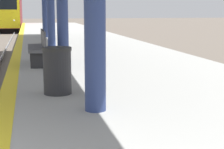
{
  "coord_description": "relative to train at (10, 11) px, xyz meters",
  "views": [
    {
      "loc": [
        2.04,
        -2.63,
        2.45
      ],
      "look_at": [
        6.49,
        17.19,
        -1.1
      ],
      "focal_mm": 60.0,
      "sensor_mm": 36.0,
      "label": 1
    }
  ],
  "objects": [
    {
      "name": "trash_bin",
      "position": [
        2.52,
        -40.7,
        -0.83
      ],
      "size": [
        0.52,
        0.52,
        0.83
      ],
      "color": "#262628",
      "rests_on": "platform_right"
    },
    {
      "name": "bench",
      "position": [
        2.32,
        -36.95,
        -0.75
      ],
      "size": [
        0.44,
        1.82,
        0.92
      ],
      "color": "#4C4C51",
      "rests_on": "platform_right"
    },
    {
      "name": "train",
      "position": [
        0.0,
        0.0,
        0.0
      ],
      "size": [
        2.75,
        17.1,
        4.36
      ],
      "color": "black",
      "rests_on": "ground"
    }
  ]
}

